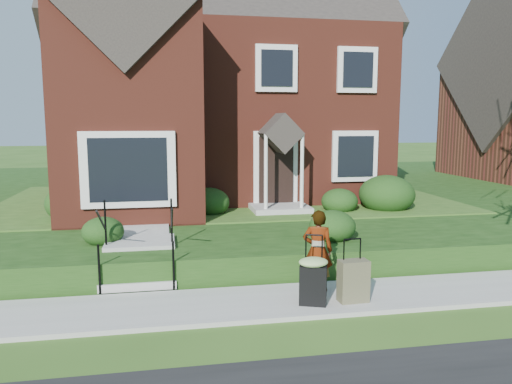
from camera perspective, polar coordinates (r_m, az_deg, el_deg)
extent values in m
plane|color=#2D5119|center=(8.86, 3.12, -12.60)|extent=(120.00, 120.00, 0.00)
cube|color=#9E9B93|center=(8.85, 3.13, -12.36)|extent=(60.00, 1.60, 0.08)
cube|color=#16350E|center=(20.07, 6.96, -0.06)|extent=(44.00, 20.00, 0.60)
cube|color=#9E9B93|center=(13.30, -12.58, -2.93)|extent=(1.20, 6.00, 0.06)
cube|color=maroon|center=(18.16, -4.28, 8.62)|extent=(10.00, 8.00, 5.40)
cube|color=maroon|center=(13.28, -14.21, 8.59)|extent=(3.60, 2.40, 5.40)
cube|color=silver|center=(12.18, -14.34, 2.53)|extent=(2.20, 0.30, 1.80)
cube|color=black|center=(14.42, 2.29, 2.21)|extent=(1.00, 0.12, 2.10)
cube|color=black|center=(15.10, 11.23, 4.04)|extent=(1.40, 0.10, 1.50)
cube|color=#9E9B93|center=(9.55, -13.35, -10.29)|extent=(1.40, 0.30, 0.15)
cube|color=#9E9B93|center=(9.79, -13.29, -8.90)|extent=(1.40, 0.30, 0.15)
cube|color=#9E9B93|center=(10.03, -13.24, -7.59)|extent=(1.40, 0.30, 0.15)
cube|color=#9E9B93|center=(10.28, -13.19, -6.33)|extent=(1.40, 0.30, 0.15)
cube|color=#9E9B93|center=(10.82, -13.05, -5.61)|extent=(1.40, 0.80, 0.15)
cylinder|color=black|center=(9.35, -17.49, -8.43)|extent=(0.04, 0.04, 0.90)
cylinder|color=black|center=(10.37, -16.84, -3.38)|extent=(0.04, 0.04, 0.90)
cylinder|color=black|center=(9.28, -9.42, -8.29)|extent=(0.04, 0.04, 0.90)
cylinder|color=black|center=(10.30, -9.62, -3.21)|extent=(0.04, 0.04, 0.90)
ellipsoid|color=black|center=(13.70, -19.82, -0.69)|extent=(1.57, 1.57, 1.10)
ellipsoid|color=black|center=(13.74, -5.45, -0.83)|extent=(1.16, 1.16, 0.81)
ellipsoid|color=black|center=(14.28, 9.53, -0.75)|extent=(1.03, 1.03, 0.72)
ellipsoid|color=black|center=(14.82, 14.73, 0.19)|extent=(1.59, 1.59, 1.11)
ellipsoid|color=black|center=(10.94, -17.11, -4.00)|extent=(0.87, 0.87, 0.61)
ellipsoid|color=black|center=(10.89, 8.72, -3.53)|extent=(1.01, 1.01, 0.71)
imported|color=#999999|center=(9.12, 7.06, -6.64)|extent=(0.62, 0.50, 1.48)
cube|color=black|center=(8.52, 6.54, -10.53)|extent=(0.51, 0.39, 0.67)
cylinder|color=black|center=(8.29, 6.63, -5.02)|extent=(0.26, 0.12, 0.03)
cylinder|color=black|center=(8.32, 5.71, -6.76)|extent=(0.02, 0.02, 0.50)
cylinder|color=black|center=(8.39, 7.49, -6.65)|extent=(0.02, 0.02, 0.50)
cylinder|color=black|center=(8.58, 5.48, -12.54)|extent=(0.06, 0.07, 0.06)
cylinder|color=black|center=(8.67, 7.52, -12.36)|extent=(0.06, 0.07, 0.06)
ellipsoid|color=#99BD6C|center=(8.40, 6.58, -7.85)|extent=(0.60, 0.55, 0.16)
cube|color=brown|center=(8.76, 11.06, -9.94)|extent=(0.51, 0.30, 0.72)
cylinder|color=black|center=(8.57, 11.19, -5.43)|extent=(0.30, 0.04, 0.03)
cylinder|color=black|center=(8.56, 10.22, -6.62)|extent=(0.02, 0.02, 0.35)
cylinder|color=black|center=(8.67, 12.09, -6.49)|extent=(0.02, 0.02, 0.35)
cylinder|color=black|center=(8.81, 9.92, -12.08)|extent=(0.04, 0.06, 0.06)
cylinder|color=black|center=(8.93, 12.07, -11.85)|extent=(0.04, 0.06, 0.06)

